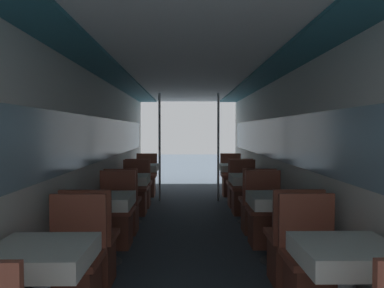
{
  "coord_description": "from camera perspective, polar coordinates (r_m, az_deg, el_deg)",
  "views": [
    {
      "loc": [
        -0.05,
        -1.38,
        1.4
      ],
      "look_at": [
        0.01,
        2.76,
        1.24
      ],
      "focal_mm": 35.0,
      "sensor_mm": 36.0,
      "label": 1
    }
  ],
  "objects": [
    {
      "name": "chair_left_far_3",
      "position": [
        8.02,
        -7.02,
        -5.86
      ],
      "size": [
        0.44,
        0.44,
        0.89
      ],
      "rotation": [
        0.0,
        0.0,
        3.14
      ],
      "color": "brown",
      "rests_on": "ground_plane"
    },
    {
      "name": "dining_table_left_2",
      "position": [
        5.73,
        -9.5,
        -5.86
      ],
      "size": [
        0.58,
        0.58,
        0.72
      ],
      "color": "#4C4C51",
      "rests_on": "ground_plane"
    },
    {
      "name": "chair_left_near_2",
      "position": [
        5.22,
        -10.44,
        -10.21
      ],
      "size": [
        0.44,
        0.44,
        0.89
      ],
      "color": "brown",
      "rests_on": "ground_plane"
    },
    {
      "name": "support_pole_right_3",
      "position": [
        7.35,
        4.02,
        -0.49
      ],
      "size": [
        0.04,
        0.04,
        2.12
      ],
      "color": "silver",
      "rests_on": "ground_plane"
    },
    {
      "name": "dining_table_left_3",
      "position": [
        7.41,
        -7.51,
        -4.04
      ],
      "size": [
        0.58,
        0.58,
        0.72
      ],
      "color": "#4C4C51",
      "rests_on": "ground_plane"
    },
    {
      "name": "chair_left_far_0",
      "position": [
        3.1,
        -17.84,
        -19.02
      ],
      "size": [
        0.44,
        0.44,
        0.89
      ],
      "rotation": [
        0.0,
        0.0,
        3.14
      ],
      "color": "brown",
      "rests_on": "ground_plane"
    },
    {
      "name": "chair_left_near_1",
      "position": [
        3.6,
        -15.15,
        -15.92
      ],
      "size": [
        0.44,
        0.44,
        0.89
      ],
      "color": "brown",
      "rests_on": "ground_plane"
    },
    {
      "name": "chair_right_near_1",
      "position": [
        3.63,
        15.06,
        -15.79
      ],
      "size": [
        0.44,
        0.44,
        0.89
      ],
      "color": "brown",
      "rests_on": "ground_plane"
    },
    {
      "name": "dining_table_right_0",
      "position": [
        2.51,
        22.53,
        -16.43
      ],
      "size": [
        0.58,
        0.58,
        0.72
      ],
      "color": "#4C4C51",
      "rests_on": "ground_plane"
    },
    {
      "name": "chair_left_far_1",
      "position": [
        4.69,
        -11.6,
        -11.64
      ],
      "size": [
        0.44,
        0.44,
        0.89
      ],
      "rotation": [
        0.0,
        0.0,
        3.14
      ],
      "color": "brown",
      "rests_on": "ground_plane"
    },
    {
      "name": "chair_right_far_0",
      "position": [
        3.13,
        18.02,
        -18.81
      ],
      "size": [
        0.44,
        0.44,
        0.89
      ],
      "rotation": [
        0.0,
        0.0,
        3.14
      ],
      "color": "brown",
      "rests_on": "ground_plane"
    },
    {
      "name": "chair_left_near_3",
      "position": [
        6.88,
        -8.06,
        -7.19
      ],
      "size": [
        0.44,
        0.44,
        0.89
      ],
      "color": "brown",
      "rests_on": "ground_plane"
    },
    {
      "name": "dining_table_left_0",
      "position": [
        2.48,
        -21.99,
        -16.71
      ],
      "size": [
        0.58,
        0.58,
        0.72
      ],
      "color": "#4C4C51",
      "rests_on": "ground_plane"
    },
    {
      "name": "support_pole_left_3",
      "position": [
        7.34,
        -4.96,
        -0.49
      ],
      "size": [
        0.04,
        0.04,
        2.12
      ],
      "color": "silver",
      "rests_on": "ground_plane"
    },
    {
      "name": "chair_right_far_1",
      "position": [
        4.71,
        11.13,
        -11.58
      ],
      "size": [
        0.44,
        0.44,
        0.89
      ],
      "rotation": [
        0.0,
        0.0,
        3.14
      ],
      "color": "brown",
      "rests_on": "ground_plane"
    },
    {
      "name": "wall_right",
      "position": [
        5.12,
        14.15,
        -1.37
      ],
      "size": [
        0.05,
        9.91,
        2.12
      ],
      "color": "silver",
      "rests_on": "ground_plane"
    },
    {
      "name": "chair_right_far_2",
      "position": [
        6.35,
        7.89,
        -7.97
      ],
      "size": [
        0.44,
        0.44,
        0.89
      ],
      "rotation": [
        0.0,
        0.0,
        3.14
      ],
      "color": "brown",
      "rests_on": "ground_plane"
    },
    {
      "name": "dining_table_right_1",
      "position": [
        4.09,
        12.86,
        -9.11
      ],
      "size": [
        0.58,
        0.58,
        0.72
      ],
      "color": "#4C4C51",
      "rests_on": "ground_plane"
    },
    {
      "name": "dining_table_right_2",
      "position": [
        5.74,
        8.79,
        -5.84
      ],
      "size": [
        0.58,
        0.58,
        0.72
      ],
      "color": "#4C4C51",
      "rests_on": "ground_plane"
    },
    {
      "name": "wall_left",
      "position": [
        5.09,
        -14.77,
        -1.39
      ],
      "size": [
        0.05,
        9.91,
        2.12
      ],
      "color": "silver",
      "rests_on": "ground_plane"
    },
    {
      "name": "chair_right_far_3",
      "position": [
        8.03,
        6.03,
        -5.85
      ],
      "size": [
        0.44,
        0.44,
        0.89
      ],
      "rotation": [
        0.0,
        0.0,
        3.14
      ],
      "color": "brown",
      "rests_on": "ground_plane"
    },
    {
      "name": "dining_table_left_1",
      "position": [
        4.07,
        -13.17,
        -9.18
      ],
      "size": [
        0.58,
        0.58,
        0.72
      ],
      "color": "#4C4C51",
      "rests_on": "ground_plane"
    },
    {
      "name": "chair_left_far_2",
      "position": [
        6.34,
        -8.69,
        -8.0
      ],
      "size": [
        0.44,
        0.44,
        0.89
      ],
      "rotation": [
        0.0,
        0.0,
        3.14
      ],
      "color": "brown",
      "rests_on": "ground_plane"
    },
    {
      "name": "dining_table_right_3",
      "position": [
        7.42,
        6.57,
        -4.02
      ],
      "size": [
        0.58,
        0.58,
        0.72
      ],
      "color": "#4C4C51",
      "rests_on": "ground_plane"
    },
    {
      "name": "chair_right_near_3",
      "position": [
        6.9,
        7.18,
        -7.17
      ],
      "size": [
        0.44,
        0.44,
        0.89
      ],
      "color": "brown",
      "rests_on": "ground_plane"
    },
    {
      "name": "ceiling_panel",
      "position": [
        4.99,
        -0.28,
        10.98
      ],
      "size": [
        2.55,
        9.91,
        0.07
      ],
      "color": "white",
      "rests_on": "wall_left"
    },
    {
      "name": "chair_right_near_2",
      "position": [
        5.24,
        9.84,
        -10.16
      ],
      "size": [
        0.44,
        0.44,
        0.89
      ],
      "color": "brown",
      "rests_on": "ground_plane"
    }
  ]
}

